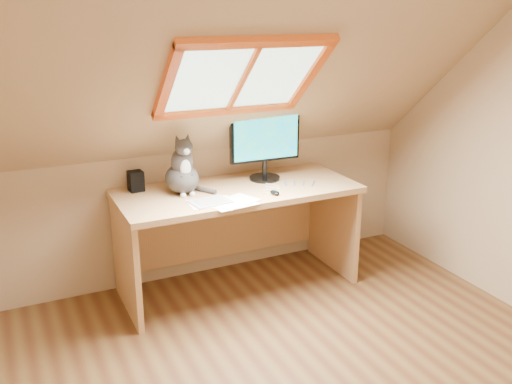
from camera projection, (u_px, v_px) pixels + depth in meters
room_shell at (343, 147)px, 2.60m from camera, size 3.52×3.52×2.41m
desk at (234, 215)px, 4.24m from camera, size 1.73×0.76×0.79m
monitor at (265, 142)px, 4.22m from camera, size 0.55×0.23×0.50m
cat at (182, 172)px, 3.96m from camera, size 0.24×0.29×0.43m
desk_speaker at (136, 181)px, 4.03m from camera, size 0.11×0.11×0.14m
graphics_tablet at (210, 202)px, 3.80m from camera, size 0.28×0.22×0.01m
mouse at (275, 193)px, 3.96m from camera, size 0.06×0.10×0.03m
papers at (226, 202)px, 3.80m from camera, size 0.35×0.30×0.01m
cables at (289, 186)px, 4.15m from camera, size 0.51×0.26×0.01m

